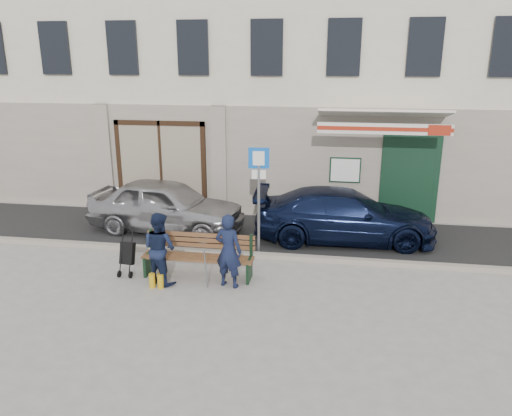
% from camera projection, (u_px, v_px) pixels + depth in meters
% --- Properties ---
extents(ground, '(80.00, 80.00, 0.00)m').
position_uv_depth(ground, '(233.00, 284.00, 10.45)').
color(ground, '#9E9991').
rests_on(ground, ground).
extents(asphalt_lane, '(60.00, 3.20, 0.01)m').
position_uv_depth(asphalt_lane, '(256.00, 234.00, 13.37)').
color(asphalt_lane, '#282828').
rests_on(asphalt_lane, ground).
extents(curb, '(60.00, 0.18, 0.12)m').
position_uv_depth(curb, '(246.00, 255.00, 11.84)').
color(curb, '#9E9384').
rests_on(curb, ground).
extents(building, '(20.00, 8.27, 10.00)m').
position_uv_depth(building, '(281.00, 44.00, 16.98)').
color(building, beige).
rests_on(building, ground).
extents(car_silver, '(4.39, 2.19, 1.44)m').
position_uv_depth(car_silver, '(166.00, 206.00, 13.44)').
color(car_silver, '#A7A6AB').
rests_on(car_silver, ground).
extents(car_navy, '(4.69, 2.12, 1.33)m').
position_uv_depth(car_navy, '(344.00, 215.00, 12.77)').
color(car_navy, black).
rests_on(car_navy, ground).
extents(parking_sign, '(0.48, 0.10, 2.59)m').
position_uv_depth(parking_sign, '(259.00, 185.00, 11.55)').
color(parking_sign, gray).
rests_on(parking_sign, ground).
extents(bench, '(2.40, 1.17, 0.98)m').
position_uv_depth(bench, '(196.00, 257.00, 10.69)').
color(bench, brown).
rests_on(bench, ground).
extents(man, '(0.64, 0.50, 1.56)m').
position_uv_depth(man, '(228.00, 251.00, 10.15)').
color(man, '#131A35').
rests_on(man, ground).
extents(woman, '(0.92, 0.84, 1.54)m').
position_uv_depth(woman, '(160.00, 248.00, 10.33)').
color(woman, '#131B36').
rests_on(woman, ground).
extents(stroller, '(0.33, 0.45, 1.04)m').
position_uv_depth(stroller, '(127.00, 254.00, 10.81)').
color(stroller, black).
rests_on(stroller, ground).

